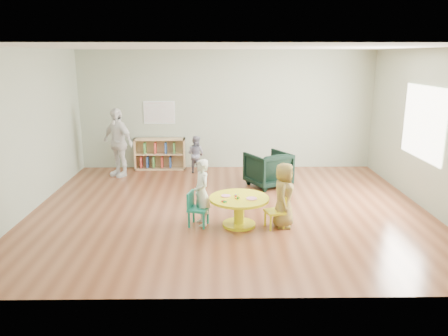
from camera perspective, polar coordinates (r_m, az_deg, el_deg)
name	(u,v)px	position (r m, az deg, el deg)	size (l,w,h in m)	color
room	(231,103)	(7.47, 0.87, 8.50)	(7.10, 7.00, 2.80)	brown
activity_table	(239,206)	(7.02, 1.99, -5.00)	(0.96, 0.96, 0.52)	yellow
kid_chair_left	(196,208)	(7.04, -3.70, -5.18)	(0.37, 0.37, 0.57)	#177F68
kid_chair_right	(277,210)	(7.02, 6.94, -5.50)	(0.35, 0.35, 0.53)	yellow
bookshelf	(160,154)	(10.63, -8.41, 1.83)	(1.20, 0.30, 0.75)	tan
alphabet_poster	(159,112)	(10.58, -8.45, 7.19)	(0.74, 0.01, 0.54)	white
armchair	(268,169)	(9.17, 5.78, -0.15)	(0.78, 0.80, 0.73)	black
child_left	(202,192)	(7.01, -2.94, -3.21)	(0.40, 0.26, 1.08)	white
child_right	(284,195)	(6.99, 7.83, -3.53)	(0.51, 0.33, 1.05)	gold
toddler	(196,154)	(10.17, -3.69, 1.80)	(0.43, 0.33, 0.88)	#1A1B41
adult_caretaker	(118,142)	(10.10, -13.72, 3.27)	(0.91, 0.38, 1.55)	white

